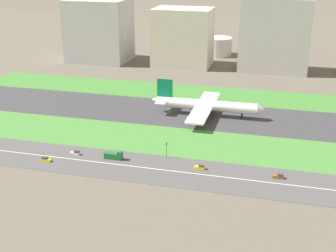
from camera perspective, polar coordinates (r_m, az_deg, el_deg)
The scene contains 17 objects.
ground_plane at distance 269.93m, azimuth 0.14°, elevation 1.69°, with size 800.00×800.00×0.00m, color #5B564C.
runway at distance 269.91m, azimuth 0.14°, elevation 1.70°, with size 280.00×46.00×0.10m, color #38383D.
grass_median_north at distance 307.77m, azimuth 2.08°, elevation 4.15°, with size 280.00×36.00×0.10m, color #3D7A33.
grass_median_south at distance 233.11m, azimuth -2.42°, elevation -1.55°, with size 280.00×36.00×0.10m, color #427F38.
highway at distance 205.50m, azimuth -5.05°, elevation -4.87°, with size 280.00×28.00×0.10m, color #4C4C4F.
highway_centerline at distance 205.48m, azimuth -5.05°, elevation -4.86°, with size 266.00×0.50×0.01m, color silver.
airliner at distance 263.69m, azimuth 4.52°, elevation 2.58°, with size 65.00×56.00×19.70m.
car_1 at distance 215.50m, azimuth -14.76°, elevation -3.99°, with size 4.40×1.80×2.00m.
truck_0 at distance 211.64m, azimuth -6.65°, elevation -3.64°, with size 8.40×2.50×4.00m.
car_3 at distance 199.19m, azimuth 13.43°, elevation -6.01°, with size 4.40×1.80×2.00m.
car_0 at distance 219.18m, azimuth -11.29°, elevation -3.24°, with size 4.40×1.80×2.00m.
car_2 at distance 201.87m, azimuth 3.95°, elevation -5.06°, with size 4.40×1.80×2.00m.
traffic_light at distance 210.95m, azimuth -0.19°, elevation -2.80°, with size 0.36×0.50×7.20m.
terminal_building at distance 397.25m, azimuth -8.45°, elevation 11.55°, with size 49.07×38.43×50.44m, color #B2B2B7.
hangar_building at distance 375.76m, azimuth 1.82°, elevation 10.82°, with size 45.58×31.39×45.36m, color beige.
office_tower at distance 365.76m, azimuth 13.00°, elevation 10.80°, with size 51.64×27.29×55.17m, color #B2B2B7.
fuel_tank_west at distance 417.99m, azimuth 6.18°, elevation 9.69°, with size 24.07×24.07×15.54m, color silver.
Camera 1 is at (64.46, -246.23, 89.87)m, focal length 49.66 mm.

